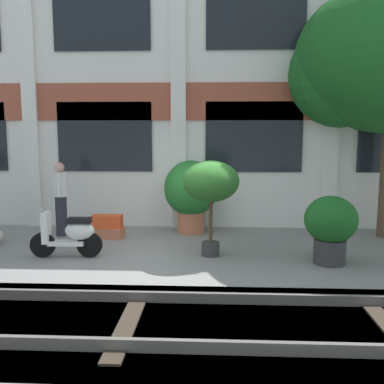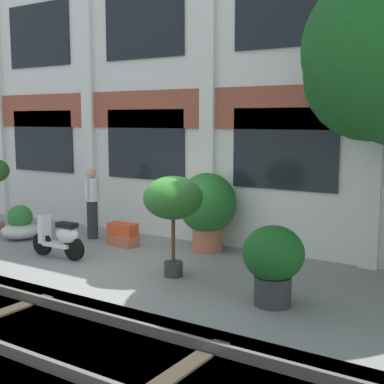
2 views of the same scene
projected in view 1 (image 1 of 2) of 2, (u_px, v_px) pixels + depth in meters
ground_plane at (168, 258)px, 8.54m from camera, size 80.00×80.00×0.00m
apartment_facade at (179, 80)px, 11.04m from camera, size 15.01×0.64×7.28m
rail_tracks at (144, 334)px, 5.71m from camera, size 22.65×2.80×0.43m
potted_plant_square_trough at (107, 227)px, 10.13m from camera, size 0.79×0.47×0.52m
potted_plant_tall_urn at (211, 184)px, 8.55m from camera, size 1.09×1.09×1.85m
potted_plant_stone_basin at (191, 191)px, 10.57m from camera, size 1.27×1.27×1.72m
potted_plant_ribbed_drum at (331, 225)px, 8.12m from camera, size 0.96×0.96×1.25m
scooter_second_parked at (69, 235)px, 8.58m from camera, size 1.38×0.50×0.98m
resident_by_doorway at (61, 197)px, 10.27m from camera, size 0.34×0.52×1.69m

